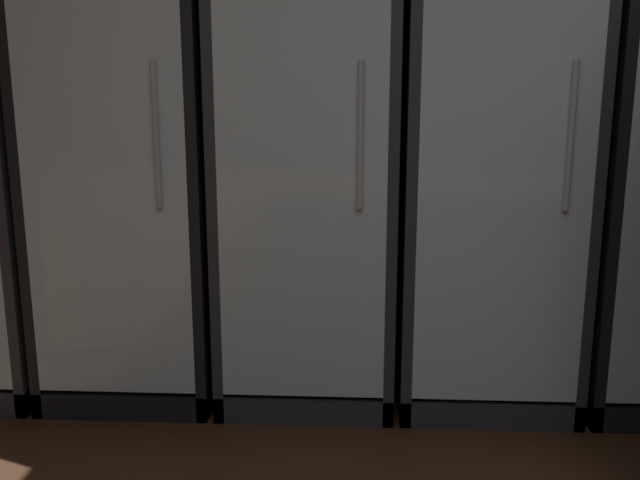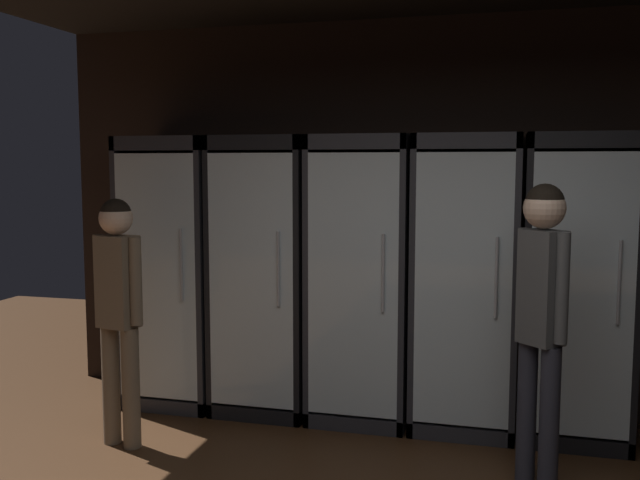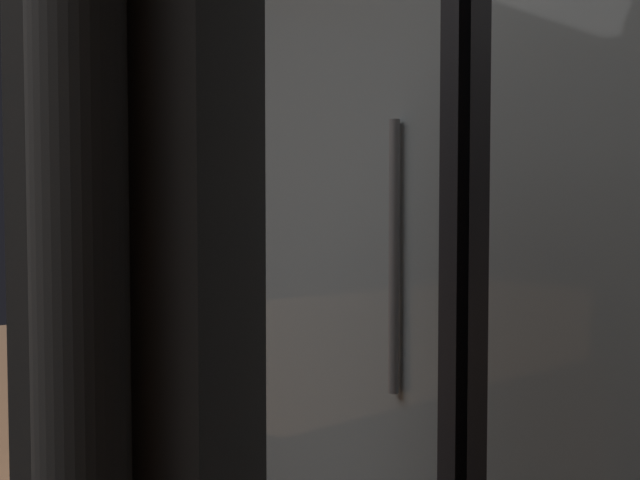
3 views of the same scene
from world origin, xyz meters
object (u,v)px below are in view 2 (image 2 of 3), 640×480
shopper_near (118,297)px  cooler_left (269,277)px  shopper_far (542,301)px  cooler_center (364,281)px  cooler_far_right (576,290)px  cooler_far_left (180,273)px  cooler_right (466,285)px

shopper_near → cooler_left: bearing=55.0°
shopper_far → cooler_left: bearing=153.4°
cooler_center → cooler_left: bearing=-180.0°
shopper_near → shopper_far: bearing=0.4°
shopper_far → cooler_center: bearing=141.1°
cooler_left → shopper_far: size_ratio=1.18×
cooler_left → shopper_near: (-0.66, -0.94, -0.01)m
cooler_far_right → cooler_center: bearing=180.0°
cooler_far_left → cooler_far_right: same height
cooler_far_left → cooler_right: (2.10, -0.00, 0.00)m
cooler_right → cooler_far_right: (0.70, 0.00, 0.00)m
cooler_far_right → shopper_near: size_ratio=1.26×
cooler_center → cooler_far_right: (1.40, -0.00, -0.00)m
cooler_right → shopper_far: 1.03m
cooler_center → cooler_far_right: 1.40m
shopper_near → cooler_right: bearing=24.5°
cooler_far_left → shopper_near: size_ratio=1.26×
cooler_center → cooler_right: same height
cooler_right → cooler_far_right: 0.70m
cooler_center → shopper_near: cooler_center is taller
cooler_left → cooler_far_right: same height
cooler_far_left → shopper_near: cooler_far_left is taller
cooler_far_left → cooler_center: (1.40, -0.00, 0.00)m
shopper_near → cooler_far_right: bearing=18.8°
cooler_right → shopper_near: cooler_right is taller
cooler_center → shopper_far: 1.48m
cooler_center → shopper_far: bearing=-38.9°
cooler_center → shopper_near: (-1.36, -0.94, -0.01)m
cooler_center → shopper_near: size_ratio=1.26×
cooler_far_left → cooler_center: same height
cooler_center → cooler_right: bearing=-0.2°
shopper_near → shopper_far: (2.51, 0.02, 0.10)m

